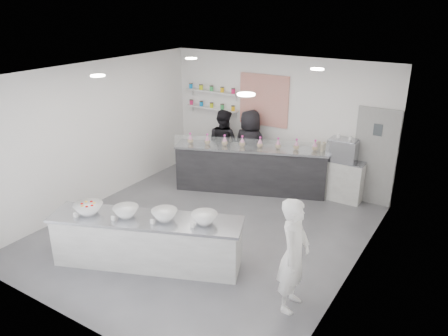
% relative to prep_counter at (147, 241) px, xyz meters
% --- Properties ---
extents(floor, '(6.00, 6.00, 0.00)m').
position_rel_prep_counter_xyz_m(floor, '(0.20, 1.39, -0.43)').
color(floor, '#515156').
rests_on(floor, ground).
extents(ceiling, '(6.00, 6.00, 0.00)m').
position_rel_prep_counter_xyz_m(ceiling, '(0.20, 1.39, 2.57)').
color(ceiling, white).
rests_on(ceiling, floor).
extents(back_wall, '(5.50, 0.00, 5.50)m').
position_rel_prep_counter_xyz_m(back_wall, '(0.20, 4.39, 1.07)').
color(back_wall, white).
rests_on(back_wall, floor).
extents(left_wall, '(0.00, 6.00, 6.00)m').
position_rel_prep_counter_xyz_m(left_wall, '(-2.55, 1.39, 1.07)').
color(left_wall, white).
rests_on(left_wall, floor).
extents(right_wall, '(0.00, 6.00, 6.00)m').
position_rel_prep_counter_xyz_m(right_wall, '(2.95, 1.39, 1.07)').
color(right_wall, white).
rests_on(right_wall, floor).
extents(back_door, '(0.88, 0.04, 2.10)m').
position_rel_prep_counter_xyz_m(back_door, '(2.50, 4.36, 0.62)').
color(back_door, gray).
rests_on(back_door, floor).
extents(pattern_panel, '(1.25, 0.03, 1.20)m').
position_rel_prep_counter_xyz_m(pattern_panel, '(-0.15, 4.37, 1.52)').
color(pattern_panel, '#AA1F0B').
rests_on(pattern_panel, back_wall).
extents(jar_shelf_lower, '(1.45, 0.22, 0.04)m').
position_rel_prep_counter_xyz_m(jar_shelf_lower, '(-1.55, 4.29, 1.17)').
color(jar_shelf_lower, silver).
rests_on(jar_shelf_lower, back_wall).
extents(jar_shelf_upper, '(1.45, 0.22, 0.04)m').
position_rel_prep_counter_xyz_m(jar_shelf_upper, '(-1.55, 4.29, 1.59)').
color(jar_shelf_upper, silver).
rests_on(jar_shelf_upper, back_wall).
extents(preserve_jars, '(1.45, 0.10, 0.56)m').
position_rel_prep_counter_xyz_m(preserve_jars, '(-1.55, 4.27, 1.45)').
color(preserve_jars, '#D71B5A').
rests_on(preserve_jars, jar_shelf_lower).
extents(downlight_0, '(0.24, 0.24, 0.02)m').
position_rel_prep_counter_xyz_m(downlight_0, '(-1.20, 0.39, 2.55)').
color(downlight_0, white).
rests_on(downlight_0, ceiling).
extents(downlight_1, '(0.24, 0.24, 0.02)m').
position_rel_prep_counter_xyz_m(downlight_1, '(1.60, 0.39, 2.55)').
color(downlight_1, white).
rests_on(downlight_1, ceiling).
extents(downlight_2, '(0.24, 0.24, 0.02)m').
position_rel_prep_counter_xyz_m(downlight_2, '(-1.20, 2.99, 2.55)').
color(downlight_2, white).
rests_on(downlight_2, ceiling).
extents(downlight_3, '(0.24, 0.24, 0.02)m').
position_rel_prep_counter_xyz_m(downlight_3, '(1.60, 2.99, 2.55)').
color(downlight_3, white).
rests_on(downlight_3, ceiling).
extents(prep_counter, '(3.19, 1.86, 0.86)m').
position_rel_prep_counter_xyz_m(prep_counter, '(0.00, 0.00, 0.00)').
color(prep_counter, '#B2B1AC').
rests_on(prep_counter, floor).
extents(back_bar, '(3.40, 1.83, 1.06)m').
position_rel_prep_counter_xyz_m(back_bar, '(-0.01, 3.54, 0.10)').
color(back_bar, black).
rests_on(back_bar, floor).
extents(sneeze_guard, '(3.14, 1.24, 0.29)m').
position_rel_prep_counter_xyz_m(sneeze_guard, '(0.10, 3.26, 0.77)').
color(sneeze_guard, white).
rests_on(sneeze_guard, back_bar).
extents(espresso_ledge, '(1.24, 0.40, 0.92)m').
position_rel_prep_counter_xyz_m(espresso_ledge, '(1.75, 4.17, 0.03)').
color(espresso_ledge, '#B2B1AC').
rests_on(espresso_ledge, floor).
extents(espresso_machine, '(0.60, 0.41, 0.46)m').
position_rel_prep_counter_xyz_m(espresso_machine, '(1.87, 4.17, 0.72)').
color(espresso_machine, '#93969E').
rests_on(espresso_machine, espresso_ledge).
extents(cup_stacks, '(0.24, 0.24, 0.30)m').
position_rel_prep_counter_xyz_m(cup_stacks, '(1.37, 4.17, 0.64)').
color(cup_stacks, '#948D5F').
rests_on(cup_stacks, espresso_ledge).
extents(prep_bowls, '(2.39, 1.38, 0.17)m').
position_rel_prep_counter_xyz_m(prep_bowls, '(-0.00, 0.00, 0.51)').
color(prep_bowls, white).
rests_on(prep_bowls, prep_counter).
extents(label_cards, '(2.01, 0.04, 0.07)m').
position_rel_prep_counter_xyz_m(label_cards, '(-0.20, -0.49, 0.46)').
color(label_cards, white).
rests_on(label_cards, prep_counter).
extents(cookie_bags, '(2.78, 1.20, 0.26)m').
position_rel_prep_counter_xyz_m(cookie_bags, '(-0.01, 3.54, 0.75)').
color(cookie_bags, '#D1659C').
rests_on(cookie_bags, back_bar).
extents(woman_prep, '(0.46, 0.65, 1.70)m').
position_rel_prep_counter_xyz_m(woman_prep, '(2.46, 0.28, 0.42)').
color(woman_prep, white).
rests_on(woman_prep, floor).
extents(staff_left, '(0.91, 0.75, 1.69)m').
position_rel_prep_counter_xyz_m(staff_left, '(-1.03, 3.99, 0.42)').
color(staff_left, black).
rests_on(staff_left, floor).
extents(staff_right, '(0.87, 0.57, 1.78)m').
position_rel_prep_counter_xyz_m(staff_right, '(-0.29, 3.99, 0.46)').
color(staff_right, black).
rests_on(staff_right, floor).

